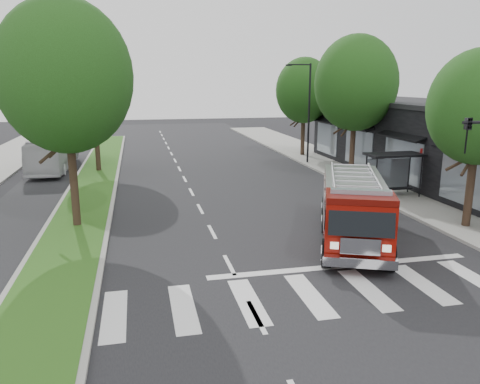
# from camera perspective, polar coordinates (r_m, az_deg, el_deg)

# --- Properties ---
(ground) EXTENTS (140.00, 140.00, 0.00)m
(ground) POSITION_cam_1_polar(r_m,az_deg,el_deg) (17.46, -1.30, -8.91)
(ground) COLOR black
(ground) RESTS_ON ground
(sidewalk_right) EXTENTS (5.00, 80.00, 0.15)m
(sidewalk_right) POSITION_cam_1_polar(r_m,az_deg,el_deg) (30.91, 18.20, 0.44)
(sidewalk_right) COLOR gray
(sidewalk_right) RESTS_ON ground
(median) EXTENTS (3.00, 50.00, 0.15)m
(median) POSITION_cam_1_polar(r_m,az_deg,el_deg) (34.61, -17.04, 1.86)
(median) COLOR gray
(median) RESTS_ON ground
(storefront_row) EXTENTS (8.00, 30.00, 5.00)m
(storefront_row) POSITION_cam_1_polar(r_m,az_deg,el_deg) (33.02, 25.28, 4.90)
(storefront_row) COLOR black
(storefront_row) RESTS_ON ground
(bus_shelter) EXTENTS (3.20, 1.60, 2.61)m
(bus_shelter) POSITION_cam_1_polar(r_m,az_deg,el_deg) (28.32, 18.10, 3.38)
(bus_shelter) COLOR black
(bus_shelter) RESTS_ON ground
(tree_right_near) EXTENTS (4.40, 4.40, 8.05)m
(tree_right_near) POSITION_cam_1_polar(r_m,az_deg,el_deg) (23.10, 27.14, 9.16)
(tree_right_near) COLOR black
(tree_right_near) RESTS_ON ground
(tree_right_mid) EXTENTS (5.60, 5.60, 9.72)m
(tree_right_mid) POSITION_cam_1_polar(r_m,az_deg,el_deg) (33.25, 13.94, 12.74)
(tree_right_mid) COLOR black
(tree_right_mid) RESTS_ON ground
(tree_right_far) EXTENTS (5.00, 5.00, 8.73)m
(tree_right_far) POSITION_cam_1_polar(r_m,az_deg,el_deg) (42.46, 7.83, 12.16)
(tree_right_far) COLOR black
(tree_right_far) RESTS_ON ground
(tree_median_near) EXTENTS (5.80, 5.80, 10.16)m
(tree_median_near) POSITION_cam_1_polar(r_m,az_deg,el_deg) (22.06, -20.56, 13.04)
(tree_median_near) COLOR black
(tree_median_near) RESTS_ON ground
(tree_median_far) EXTENTS (5.60, 5.60, 9.72)m
(tree_median_far) POSITION_cam_1_polar(r_m,az_deg,el_deg) (35.98, -17.51, 12.53)
(tree_median_far) COLOR black
(tree_median_far) RESTS_ON ground
(streetlight_right_far) EXTENTS (2.11, 0.20, 8.00)m
(streetlight_right_far) POSITION_cam_1_polar(r_m,az_deg,el_deg) (38.36, 8.21, 10.01)
(streetlight_right_far) COLOR black
(streetlight_right_far) RESTS_ON ground
(fire_engine) EXTENTS (5.43, 8.63, 2.88)m
(fire_engine) POSITION_cam_1_polar(r_m,az_deg,el_deg) (20.27, 13.67, -2.00)
(fire_engine) COLOR #4F0804
(fire_engine) RESTS_ON ground
(city_bus) EXTENTS (2.50, 9.92, 2.75)m
(city_bus) POSITION_cam_1_polar(r_m,az_deg,el_deg) (38.59, -21.75, 4.58)
(city_bus) COLOR #BCBBC0
(city_bus) RESTS_ON ground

